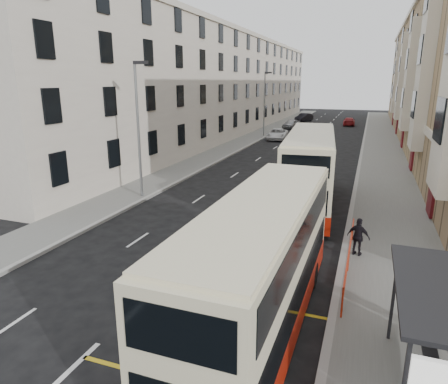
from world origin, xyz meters
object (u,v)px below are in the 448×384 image
at_px(white_van, 277,134).
at_px(double_decker_front, 261,268).
at_px(pedestrian_far, 358,237).
at_px(double_decker_rear, 309,170).
at_px(car_red, 349,121).
at_px(street_lamp_far, 265,101).
at_px(pedestrian_near, 427,315).
at_px(car_silver, 291,124).
at_px(bus_shelter, 443,328).
at_px(pedestrian_mid, 438,307).
at_px(street_lamp_near, 139,123).
at_px(car_dark, 304,117).

bearing_deg(white_van, double_decker_front, -83.01).
relative_size(double_decker_front, pedestrian_far, 6.40).
xyz_separation_m(double_decker_rear, car_red, (-0.28, 46.64, -1.55)).
bearing_deg(street_lamp_far, double_decker_front, -75.68).
height_order(pedestrian_near, car_silver, pedestrian_near).
xyz_separation_m(bus_shelter, car_red, (-5.09, 60.82, -1.49)).
height_order(double_decker_front, car_silver, double_decker_front).
xyz_separation_m(pedestrian_mid, car_red, (-5.49, 58.02, -0.44)).
distance_m(white_van, car_red, 21.52).
distance_m(street_lamp_near, pedestrian_near, 18.21).
bearing_deg(pedestrian_near, car_dark, -113.39).
bearing_deg(car_red, double_decker_front, 88.30).
distance_m(car_silver, car_dark, 11.53).
height_order(pedestrian_near, car_dark, pedestrian_near).
bearing_deg(double_decker_rear, car_red, 84.55).
bearing_deg(car_silver, double_decker_rear, -64.88).
relative_size(street_lamp_near, double_decker_front, 0.79).
height_order(street_lamp_far, car_silver, street_lamp_far).
relative_size(double_decker_rear, pedestrian_far, 6.98).
height_order(street_lamp_far, white_van, street_lamp_far).
relative_size(street_lamp_far, white_van, 1.64).
distance_m(street_lamp_far, double_decker_rear, 30.00).
distance_m(bus_shelter, car_dark, 66.38).
bearing_deg(pedestrian_near, car_silver, -110.68).
distance_m(pedestrian_mid, white_van, 39.97).
bearing_deg(bus_shelter, car_dark, 101.38).
distance_m(pedestrian_far, car_red, 53.14).
bearing_deg(double_decker_rear, car_silver, 96.28).
bearing_deg(double_decker_rear, white_van, 100.46).
xyz_separation_m(double_decker_front, pedestrian_far, (2.44, 6.23, -1.11)).
height_order(bus_shelter, car_dark, bus_shelter).
relative_size(pedestrian_far, car_silver, 0.39).
relative_size(double_decker_rear, car_red, 2.47).
height_order(double_decker_front, pedestrian_near, double_decker_front).
relative_size(double_decker_front, pedestrian_near, 5.90).
bearing_deg(car_silver, white_van, -73.83).
xyz_separation_m(street_lamp_near, street_lamp_far, (0.00, 30.00, 0.00)).
distance_m(pedestrian_near, pedestrian_mid, 0.48).
height_order(pedestrian_near, pedestrian_mid, pedestrian_mid).
bearing_deg(car_red, car_silver, 39.38).
xyz_separation_m(double_decker_front, white_van, (-8.25, 39.07, -1.37)).
distance_m(double_decker_rear, white_van, 27.58).
distance_m(pedestrian_near, car_dark, 64.02).
bearing_deg(double_decker_rear, pedestrian_far, -70.85).
xyz_separation_m(pedestrian_near, pedestrian_mid, (0.30, 0.38, 0.09)).
bearing_deg(car_red, white_van, 67.31).
height_order(car_silver, car_dark, car_dark).
bearing_deg(double_decker_rear, pedestrian_mid, -71.21).
distance_m(bus_shelter, street_lamp_near, 19.38).
distance_m(pedestrian_near, car_silver, 52.82).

